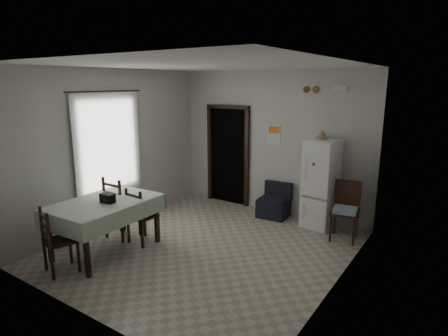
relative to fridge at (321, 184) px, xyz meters
name	(u,v)px	position (x,y,z in m)	size (l,w,h in m)	color
ground	(207,248)	(-1.18, -1.93, -0.82)	(4.50, 4.50, 0.00)	#BDAE9B
ceiling	(205,65)	(-1.18, -1.93, 2.08)	(4.20, 4.50, 0.02)	white
wall_back	(272,143)	(-1.18, 0.32, 0.63)	(4.20, 0.02, 2.90)	silver
wall_front	(80,197)	(-1.18, -4.18, 0.63)	(4.20, 0.02, 2.90)	silver
wall_left	(116,148)	(-3.28, -1.93, 0.63)	(0.02, 4.50, 2.90)	silver
wall_right	(341,181)	(0.92, -1.93, 0.63)	(0.02, 4.50, 2.90)	silver
doorway	(234,154)	(-2.23, 0.52, 0.24)	(1.06, 0.52, 2.22)	black
window_recess	(105,144)	(-3.33, -2.13, 0.73)	(0.10, 1.20, 1.60)	silver
curtain	(109,145)	(-3.22, -2.13, 0.73)	(0.02, 1.45, 1.85)	white
curtain_rod	(105,91)	(-3.21, -2.13, 1.68)	(0.02, 0.02, 1.60)	black
calendar	(274,135)	(-1.13, 0.31, 0.80)	(0.28, 0.02, 0.40)	white
calendar_image	(274,130)	(-1.13, 0.30, 0.90)	(0.24, 0.01, 0.14)	orange
light_switch	(278,160)	(-1.03, 0.31, 0.28)	(0.08, 0.02, 0.12)	beige
vent_left	(307,90)	(-0.48, 0.30, 1.70)	(0.12, 0.12, 0.03)	brown
vent_right	(316,90)	(-0.30, 0.30, 1.70)	(0.12, 0.12, 0.03)	brown
emergency_light	(341,88)	(0.17, 0.28, 1.73)	(0.25, 0.07, 0.09)	white
fridge	(321,184)	(0.00, 0.00, 0.00)	(0.53, 0.53, 1.65)	white
tan_cone	(322,135)	(-0.04, 0.02, 0.91)	(0.22, 0.22, 0.18)	tan
navy_seat	(274,200)	(-0.94, 0.00, -0.48)	(0.57, 0.55, 0.69)	black
corner_chair	(345,212)	(0.57, -0.34, -0.32)	(0.44, 0.44, 1.01)	black
dining_table	(106,227)	(-2.42, -2.93, -0.40)	(1.06, 1.62, 0.85)	#B3C9AC
black_bag	(108,198)	(-2.31, -2.94, 0.09)	(0.22, 0.13, 0.14)	black
dining_chair_far_left	(122,207)	(-2.69, -2.36, -0.28)	(0.47, 0.47, 1.09)	black
dining_chair_far_right	(143,215)	(-2.21, -2.34, -0.34)	(0.41, 0.41, 0.96)	black
dining_chair_near_head	(60,240)	(-2.43, -3.71, -0.34)	(0.41, 0.41, 0.97)	black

